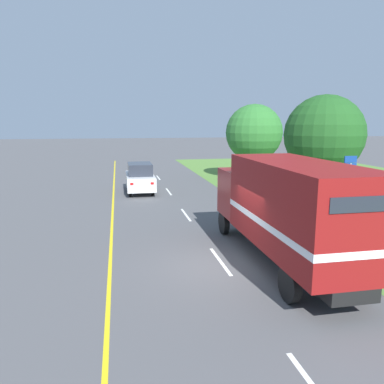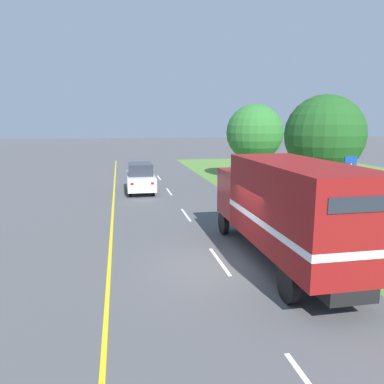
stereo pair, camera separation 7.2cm
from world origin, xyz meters
name	(u,v)px [view 1 (the left image)]	position (x,y,z in m)	size (l,w,h in m)	color
ground_plane	(224,266)	(0.00, 0.00, 0.00)	(200.00, 200.00, 0.00)	#515154
edge_line_yellow	(113,207)	(-3.70, 9.45, 0.00)	(0.12, 51.54, 0.01)	yellow
centre_dash_near	(220,261)	(0.00, 0.43, 0.00)	(0.12, 2.60, 0.01)	white
centre_dash_mid_a	(186,215)	(0.00, 7.03, 0.00)	(0.12, 2.60, 0.01)	white
centre_dash_mid_b	(169,192)	(0.00, 13.63, 0.00)	(0.12, 2.60, 0.01)	white
centre_dash_far	(158,178)	(0.00, 20.23, 0.00)	(0.12, 2.60, 0.01)	white
centre_dash_farthest	(151,168)	(0.00, 26.83, 0.00)	(0.12, 2.60, 0.01)	white
horse_trailer_truck	(286,207)	(2.00, -0.28, 1.97)	(2.34, 8.39, 3.51)	black
lead_car_white	(140,178)	(-1.91, 13.81, 1.00)	(1.80, 4.41, 1.98)	black
highway_sign	(337,180)	(6.89, 4.61, 1.97)	(1.98, 0.09, 3.10)	#9E9EA3
roadside_tree_near	(324,135)	(8.35, 8.51, 3.95)	(4.57, 4.57, 6.24)	brown
roadside_tree_mid	(254,133)	(7.71, 18.13, 3.81)	(4.64, 4.64, 6.13)	brown
delineator_post	(302,223)	(4.19, 2.68, 0.51)	(0.08, 0.08, 0.95)	white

